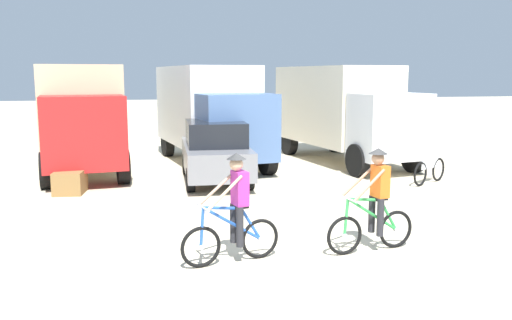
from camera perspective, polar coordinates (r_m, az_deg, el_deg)
ground_plane at (r=9.39m, az=5.37°, el=-10.14°), size 120.00×120.00×0.00m
box_truck_tan_camper at (r=18.31m, az=-17.94°, el=4.78°), size 3.18×6.99×3.35m
box_truck_avon_van at (r=18.84m, az=-4.84°, el=5.29°), size 3.39×7.03×3.35m
box_truck_cream_rv at (r=19.42m, az=9.07°, el=5.32°), size 3.38×7.03×3.35m
sedan_parked at (r=15.65m, az=-4.27°, el=0.90°), size 1.93×4.27×1.76m
cyclist_orange_shirt at (r=8.90m, az=-2.29°, el=-5.50°), size 1.70×0.60×1.82m
cyclist_cowboy_hat at (r=9.68m, az=12.30°, el=-4.50°), size 1.71×0.55×1.82m
bicycle_spare at (r=16.18m, az=17.73°, el=-0.97°), size 1.49×0.99×0.97m
supply_crate at (r=14.98m, az=-18.90°, el=-2.20°), size 0.83×1.00×0.59m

